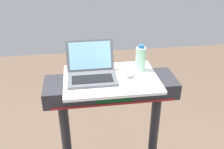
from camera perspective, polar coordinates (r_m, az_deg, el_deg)
name	(u,v)px	position (r m, az deg, el deg)	size (l,w,h in m)	color
desk_board	(111,79)	(1.72, -0.24, -1.00)	(0.63, 0.46, 0.02)	white
laptop	(92,71)	(1.71, -4.61, 0.79)	(0.32, 0.29, 0.22)	#515459
computer_mouse	(129,73)	(1.74, 3.93, 0.23)	(0.06, 0.10, 0.03)	#B2B2B7
water_bottle	(141,58)	(1.80, 6.42, 3.58)	(0.07, 0.07, 0.19)	#9EDBB2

